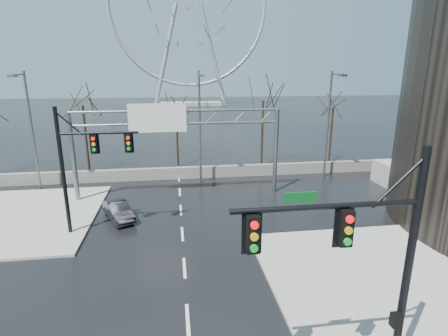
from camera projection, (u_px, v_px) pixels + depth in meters
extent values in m
plane|color=black|center=(188.00, 320.00, 14.47)|extent=(260.00, 260.00, 0.00)
cube|color=gray|center=(383.00, 272.00, 17.73)|extent=(12.00, 10.00, 0.15)
cube|color=gray|center=(23.00, 217.00, 24.39)|extent=(10.00, 12.00, 0.15)
cube|color=slate|center=(179.00, 173.00, 33.40)|extent=(52.00, 0.50, 1.10)
cylinder|color=black|center=(407.00, 276.00, 10.47)|extent=(0.24, 0.24, 8.00)
cylinder|color=black|center=(328.00, 207.00, 9.46)|extent=(5.40, 0.16, 0.16)
cube|color=black|center=(346.00, 228.00, 9.55)|extent=(0.35, 0.28, 1.05)
cube|color=black|center=(253.00, 234.00, 9.19)|extent=(0.35, 0.28, 1.05)
cylinder|color=black|center=(63.00, 173.00, 21.03)|extent=(0.24, 0.24, 8.00)
cylinder|color=black|center=(99.00, 133.00, 20.70)|extent=(4.60, 0.16, 0.16)
cube|color=black|center=(94.00, 144.00, 20.68)|extent=(0.35, 0.28, 1.05)
cube|color=black|center=(129.00, 143.00, 20.95)|extent=(0.35, 0.28, 1.05)
cylinder|color=slate|center=(73.00, 158.00, 26.75)|extent=(0.36, 0.36, 7.00)
cylinder|color=slate|center=(276.00, 152.00, 28.94)|extent=(0.36, 0.36, 7.00)
cylinder|color=slate|center=(177.00, 111.00, 26.91)|extent=(16.00, 0.20, 0.20)
cylinder|color=slate|center=(177.00, 124.00, 27.17)|extent=(16.00, 0.20, 0.20)
cube|color=#094819|center=(157.00, 118.00, 26.69)|extent=(4.20, 0.10, 2.00)
cube|color=silver|center=(157.00, 118.00, 26.63)|extent=(4.40, 0.02, 2.20)
cylinder|color=slate|center=(33.00, 133.00, 29.14)|extent=(0.20, 0.20, 10.00)
cylinder|color=slate|center=(18.00, 74.00, 26.83)|extent=(0.12, 2.20, 0.12)
cube|color=slate|center=(13.00, 76.00, 25.91)|extent=(0.50, 0.70, 0.18)
cylinder|color=slate|center=(200.00, 129.00, 31.05)|extent=(0.20, 0.20, 10.00)
cylinder|color=slate|center=(200.00, 74.00, 28.75)|extent=(0.12, 2.20, 0.12)
cube|color=slate|center=(201.00, 76.00, 27.82)|extent=(0.50, 0.70, 0.18)
cylinder|color=slate|center=(328.00, 126.00, 32.69)|extent=(0.20, 0.20, 10.00)
cylinder|color=slate|center=(337.00, 74.00, 30.39)|extent=(0.12, 2.20, 0.12)
cube|color=slate|center=(343.00, 75.00, 29.46)|extent=(0.50, 0.70, 0.18)
cylinder|color=black|center=(86.00, 140.00, 34.75)|extent=(0.24, 0.24, 6.75)
cylinder|color=black|center=(177.00, 140.00, 37.06)|extent=(0.24, 0.24, 5.85)
cylinder|color=black|center=(262.00, 134.00, 37.18)|extent=(0.24, 0.24, 7.02)
cylinder|color=black|center=(331.00, 135.00, 38.87)|extent=(0.24, 0.24, 6.12)
cube|color=gray|center=(191.00, 104.00, 105.63)|extent=(18.00, 6.00, 1.00)
torus|color=#B2B2B7|center=(188.00, 5.00, 98.27)|extent=(45.00, 1.00, 45.00)
cylinder|color=#B2B2B7|center=(188.00, 5.00, 98.27)|extent=(2.40, 1.50, 2.40)
cylinder|color=#B2B2B7|center=(166.00, 57.00, 101.06)|extent=(8.28, 1.20, 28.82)
cylinder|color=#B2B2B7|center=(213.00, 57.00, 102.98)|extent=(8.28, 1.20, 28.82)
imported|color=black|center=(118.00, 211.00, 24.20)|extent=(2.73, 3.94, 1.23)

